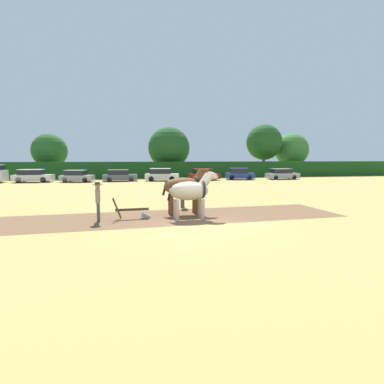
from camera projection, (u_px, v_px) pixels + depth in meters
name	position (u px, v px, depth m)	size (l,w,h in m)	color
ground_plane	(201.00, 225.00, 12.97)	(240.00, 240.00, 0.00)	#A88E4C
plowed_furrow_strip	(117.00, 219.00, 14.19)	(22.39, 4.12, 0.01)	brown
hedgerow	(155.00, 170.00, 43.54)	(76.74, 1.90, 2.38)	#194719
tree_far_left	(50.00, 151.00, 43.97)	(5.03, 5.03, 6.48)	#4C3823
tree_left	(169.00, 148.00, 46.80)	(6.46, 6.46, 7.71)	brown
tree_center_left	(264.00, 142.00, 50.07)	(5.93, 5.93, 8.50)	brown
tree_center	(292.00, 150.00, 52.29)	(5.74, 5.74, 7.18)	#4C3823
draft_horse_lead_left	(191.00, 191.00, 14.25)	(2.57, 1.05, 2.33)	#B2A38E
draft_horse_lead_right	(185.00, 186.00, 15.49)	(2.67, 1.07, 2.44)	brown
plow	(135.00, 212.00, 14.36)	(1.80, 0.48, 1.13)	#4C331E
farmer_at_plow	(98.00, 198.00, 13.72)	(0.46, 0.69, 1.81)	#4C4C4C
farmer_beside_team	(182.00, 190.00, 17.52)	(0.45, 0.60, 1.75)	#4C4C4C
parked_car_left	(33.00, 176.00, 36.07)	(4.54, 2.06, 1.55)	silver
parked_car_center_left	(77.00, 176.00, 36.36)	(4.08, 2.40, 1.46)	#9E9EA8
parked_car_center	(120.00, 176.00, 37.70)	(4.33, 2.09, 1.45)	#565B66
parked_car_center_right	(162.00, 175.00, 38.24)	(4.47, 2.49, 1.59)	silver
parked_car_right	(204.00, 175.00, 39.18)	(4.07, 2.28, 1.50)	maroon
parked_car_far_right	(239.00, 174.00, 40.61)	(4.08, 2.42, 1.56)	navy
parked_car_end_right	(282.00, 174.00, 41.23)	(4.40, 1.78, 1.46)	#9E9EA8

